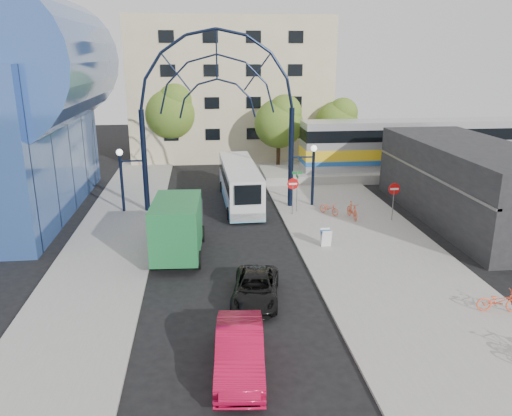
{
  "coord_description": "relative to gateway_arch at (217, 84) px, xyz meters",
  "views": [
    {
      "loc": [
        -1.2,
        -19.59,
        10.44
      ],
      "look_at": [
        1.66,
        6.0,
        2.49
      ],
      "focal_mm": 35.0,
      "sensor_mm": 36.0,
      "label": 1
    }
  ],
  "objects": [
    {
      "name": "bike_near_a",
      "position": [
        7.26,
        -2.29,
        -8.02
      ],
      "size": [
        1.39,
        1.6,
        0.83
      ],
      "primitive_type": "imported",
      "rotation": [
        0.0,
        0.0,
        0.64
      ],
      "color": "#FF5833",
      "rests_on": "sidewalk_east"
    },
    {
      "name": "bike_near_b",
      "position": [
        8.53,
        -3.36,
        -7.88
      ],
      "size": [
        0.65,
        1.87,
        1.11
      ],
      "primitive_type": "imported",
      "rotation": [
        0.0,
        0.0,
        0.07
      ],
      "color": "#EB542F",
      "rests_on": "sidewalk_east"
    },
    {
      "name": "black_suv",
      "position": [
        1.0,
        -13.8,
        -7.96
      ],
      "size": [
        2.65,
        4.54,
        1.19
      ],
      "primitive_type": "imported",
      "rotation": [
        0.0,
        0.0,
        -0.16
      ],
      "color": "black",
      "rests_on": "ground"
    },
    {
      "name": "plaza_west",
      "position": [
        -6.5,
        -8.0,
        -8.5
      ],
      "size": [
        5.0,
        50.0,
        0.12
      ],
      "primitive_type": "cube",
      "color": "gray",
      "rests_on": "ground"
    },
    {
      "name": "do_not_enter_sign",
      "position": [
        11.0,
        -4.0,
        -6.58
      ],
      "size": [
        0.76,
        0.07,
        2.48
      ],
      "color": "slate",
      "rests_on": "sidewalk_east"
    },
    {
      "name": "green_truck",
      "position": [
        -2.52,
        -7.96,
        -6.93
      ],
      "size": [
        2.79,
        6.57,
        3.25
      ],
      "rotation": [
        0.0,
        0.0,
        -0.06
      ],
      "color": "black",
      "rests_on": "ground"
    },
    {
      "name": "tree_north_a",
      "position": [
        6.12,
        11.93,
        -3.95
      ],
      "size": [
        4.48,
        4.48,
        7.0
      ],
      "color": "#382314",
      "rests_on": "ground"
    },
    {
      "name": "apartment_block",
      "position": [
        2.0,
        20.97,
        -1.55
      ],
      "size": [
        20.0,
        12.1,
        14.0
      ],
      "color": "tan",
      "rests_on": "ground"
    },
    {
      "name": "sidewalk_east",
      "position": [
        8.0,
        -10.0,
        -8.5
      ],
      "size": [
        8.0,
        56.0,
        0.12
      ],
      "primitive_type": "cube",
      "color": "gray",
      "rests_on": "ground"
    },
    {
      "name": "city_bus",
      "position": [
        1.53,
        1.45,
        -7.06
      ],
      "size": [
        2.63,
        10.46,
        2.85
      ],
      "rotation": [
        0.0,
        0.0,
        0.02
      ],
      "color": "silver",
      "rests_on": "ground"
    },
    {
      "name": "bike_far_a",
      "position": [
        10.97,
        -16.11,
        -7.96
      ],
      "size": [
        1.88,
        0.93,
        0.95
      ],
      "primitive_type": "imported",
      "rotation": [
        0.0,
        0.0,
        1.4
      ],
      "color": "#F45730",
      "rests_on": "sidewalk_east"
    },
    {
      "name": "ground",
      "position": [
        0.0,
        -14.0,
        -8.56
      ],
      "size": [
        120.0,
        120.0,
        0.0
      ],
      "primitive_type": "plane",
      "color": "black",
      "rests_on": "ground"
    },
    {
      "name": "gateway_arch",
      "position": [
        0.0,
        0.0,
        0.0
      ],
      "size": [
        13.64,
        0.44,
        12.1
      ],
      "color": "black",
      "rests_on": "ground"
    },
    {
      "name": "commercial_block_east",
      "position": [
        16.0,
        -4.0,
        -6.06
      ],
      "size": [
        6.0,
        16.0,
        5.0
      ],
      "primitive_type": "cube",
      "color": "black",
      "rests_on": "ground"
    },
    {
      "name": "train_platform",
      "position": [
        20.0,
        8.0,
        -8.16
      ],
      "size": [
        32.0,
        5.0,
        0.8
      ],
      "primitive_type": "cube",
      "color": "gray",
      "rests_on": "ground"
    },
    {
      "name": "train_car",
      "position": [
        20.0,
        8.0,
        -5.66
      ],
      "size": [
        25.1,
        3.05,
        4.2
      ],
      "color": "#B7B7BC",
      "rests_on": "train_platform"
    },
    {
      "name": "red_sedan",
      "position": [
        -0.11,
        -18.86,
        -7.79
      ],
      "size": [
        1.98,
        4.76,
        1.53
      ],
      "primitive_type": "imported",
      "rotation": [
        0.0,
        0.0,
        -0.08
      ],
      "color": "#AB0A2F",
      "rests_on": "ground"
    },
    {
      "name": "stop_sign",
      "position": [
        4.8,
        -2.0,
        -6.56
      ],
      "size": [
        0.8,
        0.07,
        2.5
      ],
      "color": "slate",
      "rests_on": "sidewalk_east"
    },
    {
      "name": "tree_north_c",
      "position": [
        12.12,
        13.93,
        -4.28
      ],
      "size": [
        4.16,
        4.16,
        6.5
      ],
      "color": "#382314",
      "rests_on": "ground"
    },
    {
      "name": "street_name_sign",
      "position": [
        5.2,
        -1.4,
        -6.43
      ],
      "size": [
        0.7,
        0.7,
        2.8
      ],
      "color": "slate",
      "rests_on": "sidewalk_east"
    },
    {
      "name": "sandwich_board",
      "position": [
        5.6,
        -8.02,
        -7.81
      ],
      "size": [
        0.55,
        0.61,
        0.99
      ],
      "color": "white",
      "rests_on": "sidewalk_east"
    },
    {
      "name": "tree_north_b",
      "position": [
        -3.88,
        15.93,
        -3.29
      ],
      "size": [
        5.12,
        5.12,
        8.0
      ],
      "color": "#382314",
      "rests_on": "ground"
    }
  ]
}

